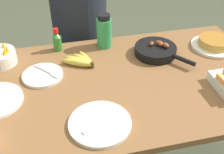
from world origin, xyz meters
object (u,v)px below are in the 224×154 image
at_px(hot_sauce_bottle, 57,41).
at_px(person_figure, 82,52).
at_px(banana_bunch, 81,61).
at_px(empty_plate_far_left, 43,75).
at_px(empty_plate_far_right, 100,123).
at_px(skillet, 156,50).
at_px(frittata_plate_center, 214,44).
at_px(water_bottle, 104,32).

xyz_separation_m(hot_sauce_bottle, person_figure, (0.17, 0.32, -0.29)).
height_order(banana_bunch, person_figure, person_figure).
bearing_deg(empty_plate_far_left, hot_sauce_bottle, 68.38).
height_order(empty_plate_far_left, empty_plate_far_right, same).
xyz_separation_m(banana_bunch, empty_plate_far_right, (0.01, -0.47, -0.01)).
height_order(skillet, person_figure, person_figure).
distance_m(frittata_plate_center, empty_plate_far_left, 1.02).
relative_size(water_bottle, hot_sauce_bottle, 1.46).
xyz_separation_m(empty_plate_far_right, water_bottle, (0.15, 0.63, 0.09)).
height_order(skillet, hot_sauce_bottle, hot_sauce_bottle).
bearing_deg(frittata_plate_center, person_figure, 146.06).
bearing_deg(water_bottle, frittata_plate_center, -14.72).
relative_size(frittata_plate_center, hot_sauce_bottle, 1.92).
bearing_deg(water_bottle, person_figure, 107.65).
distance_m(skillet, person_figure, 0.68).
distance_m(empty_plate_far_left, empty_plate_far_right, 0.46).
bearing_deg(empty_plate_far_left, skillet, 5.98).
height_order(banana_bunch, hot_sauce_bottle, hot_sauce_bottle).
relative_size(banana_bunch, empty_plate_far_left, 0.86).
bearing_deg(hot_sauce_bottle, empty_plate_far_right, -79.26).
relative_size(empty_plate_far_left, empty_plate_far_right, 0.78).
bearing_deg(empty_plate_far_right, skillet, 47.88).
bearing_deg(frittata_plate_center, empty_plate_far_left, -176.37).
relative_size(empty_plate_far_left, person_figure, 0.17).
bearing_deg(frittata_plate_center, skillet, 179.48).
distance_m(water_bottle, hot_sauce_bottle, 0.28).
relative_size(banana_bunch, water_bottle, 0.88).
bearing_deg(hot_sauce_bottle, person_figure, 61.32).
bearing_deg(hot_sauce_bottle, frittata_plate_center, -11.45).
bearing_deg(water_bottle, skillet, -31.32).
xyz_separation_m(empty_plate_far_left, person_figure, (0.27, 0.57, -0.24)).
xyz_separation_m(banana_bunch, hot_sauce_bottle, (-0.11, 0.18, 0.04)).
bearing_deg(empty_plate_far_left, banana_bunch, 18.61).
xyz_separation_m(water_bottle, person_figure, (-0.11, 0.33, -0.33)).
relative_size(empty_plate_far_right, person_figure, 0.22).
bearing_deg(water_bottle, hot_sauce_bottle, 176.30).
xyz_separation_m(banana_bunch, water_bottle, (0.16, 0.16, 0.08)).
bearing_deg(banana_bunch, skillet, -0.50).
xyz_separation_m(empty_plate_far_left, empty_plate_far_right, (0.22, -0.40, -0.00)).
relative_size(water_bottle, person_figure, 0.17).
distance_m(skillet, water_bottle, 0.32).
distance_m(banana_bunch, skillet, 0.44).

